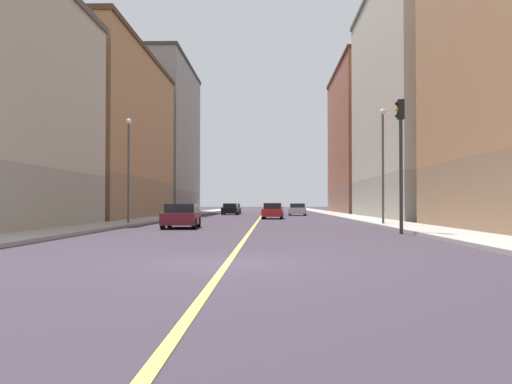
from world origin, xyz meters
name	(u,v)px	position (x,y,z in m)	size (l,w,h in m)	color
ground_plane	(227,263)	(0.00, 0.00, 0.00)	(400.00, 400.00, 0.00)	#342B37
sidewalk_left	(340,215)	(8.78, 49.00, 0.07)	(2.85, 168.00, 0.15)	#9E9B93
sidewalk_right	(185,215)	(-8.78, 49.00, 0.07)	(2.85, 168.00, 0.15)	#9E9B93
lane_center_stripe	(262,215)	(0.00, 49.00, 0.01)	(0.16, 154.00, 0.01)	#E5D14C
building_left_mid	(431,101)	(15.61, 37.03, 10.68)	(11.10, 24.44, 21.34)	#9D9688
building_left_far	(375,141)	(15.61, 63.42, 10.11)	(11.10, 23.88, 20.21)	brown
building_right_midblock	(92,135)	(-15.61, 37.36, 7.72)	(11.10, 25.00, 15.42)	#8F6B4F
building_right_distant	(151,139)	(-15.61, 62.32, 10.34)	(11.10, 22.29, 20.67)	slate
traffic_light_left_near	(401,147)	(6.94, 12.31, 3.96)	(0.40, 0.32, 6.14)	#2D2D2D
street_lamp_left_near	(383,154)	(7.96, 21.17, 4.45)	(0.36, 0.36, 7.09)	#4C4C51
street_lamp_right_near	(129,159)	(-7.96, 21.35, 4.18)	(0.36, 0.36, 6.59)	#4C4C51
car_maroon	(181,216)	(-3.99, 17.62, 0.67)	(2.03, 3.97, 1.35)	maroon
car_blue	(275,209)	(1.49, 52.42, 0.66)	(1.92, 4.41, 1.34)	#23389E
car_silver	(297,209)	(4.04, 49.43, 0.68)	(2.02, 4.17, 1.36)	silver
car_red	(273,211)	(1.18, 36.18, 0.67)	(1.97, 4.53, 1.41)	red
car_green	(234,209)	(-4.02, 62.02, 0.65)	(1.97, 4.27, 1.34)	#1E6B38
car_black	(231,209)	(-3.85, 53.20, 0.68)	(1.99, 4.54, 1.36)	black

